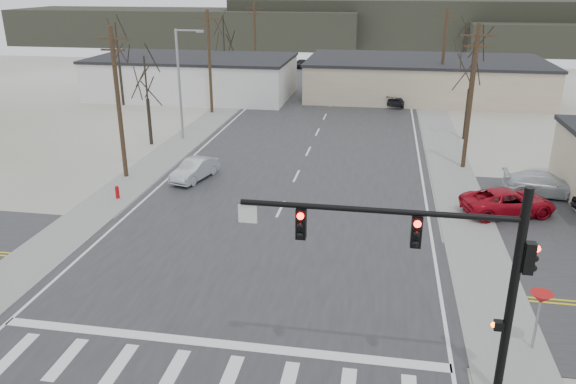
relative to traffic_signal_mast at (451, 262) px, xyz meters
name	(u,v)px	position (x,y,z in m)	size (l,w,h in m)	color
ground	(249,276)	(-7.89, 6.20, -4.67)	(140.00, 140.00, 0.00)	silver
main_road	(299,172)	(-7.89, 21.20, -4.65)	(18.00, 110.00, 0.05)	#29292B
cross_road	(249,276)	(-7.89, 6.20, -4.65)	(90.00, 10.00, 0.04)	#29292B
sidewalk_left	(179,145)	(-18.49, 26.20, -4.64)	(3.00, 90.00, 0.06)	gray
sidewalk_right	(447,158)	(2.71, 26.20, -4.64)	(3.00, 90.00, 0.06)	gray
traffic_signal_mast	(451,262)	(0.00, 0.00, 0.00)	(8.95, 0.43, 7.20)	black
fire_hydrant	(117,192)	(-18.09, 14.20, -4.22)	(0.24, 0.24, 0.87)	#A50C0C
yield_sign	(541,300)	(3.61, 2.70, -2.61)	(0.80, 0.80, 2.35)	gray
building_left_far	(194,77)	(-23.89, 46.20, -2.42)	(22.30, 12.30, 4.50)	silver
building_right_far	(424,78)	(2.11, 50.20, -2.52)	(26.30, 14.30, 4.30)	beige
upole_left_b	(118,101)	(-19.39, 18.20, 0.55)	(2.20, 0.30, 10.00)	#41311E
upole_left_c	(210,60)	(-19.39, 38.20, 0.55)	(2.20, 0.30, 10.00)	#41311E
upole_left_d	(255,40)	(-19.39, 58.20, 0.55)	(2.20, 0.30, 10.00)	#41311E
upole_right_a	(471,95)	(3.61, 24.20, 0.55)	(2.20, 0.30, 10.00)	#41311E
upole_right_b	(443,55)	(3.61, 46.20, 0.55)	(2.20, 0.30, 10.00)	#41311E
streetlight_main	(181,79)	(-18.69, 28.20, 0.41)	(2.40, 0.25, 9.00)	gray
tree_left_near	(146,80)	(-20.89, 26.20, 0.55)	(3.30, 3.30, 7.35)	#2D251B
tree_right_mid	(472,68)	(4.61, 32.20, 1.26)	(3.74, 3.74, 8.33)	#2D251B
tree_left_far	(224,36)	(-21.89, 52.20, 1.61)	(3.96, 3.96, 8.82)	#2D251B
tree_right_far	(464,41)	(7.11, 58.20, 0.91)	(3.52, 3.52, 7.84)	#2D251B
tree_left_mid	(117,45)	(-29.89, 40.20, 1.61)	(3.96, 3.96, 8.82)	#2D251B
hill_left	(187,27)	(-42.89, 98.20, -1.17)	(70.00, 18.00, 7.00)	#333026
hill_center	(437,24)	(7.11, 102.20, -0.17)	(80.00, 18.00, 9.00)	#333026
sedan_crossing	(195,169)	(-14.53, 18.41, -3.94)	(1.45, 4.15, 1.37)	#999DA3
car_far_a	(401,99)	(-0.45, 44.77, -3.97)	(1.85, 4.55, 1.32)	black
car_far_b	(301,63)	(-15.06, 70.07, -4.00)	(1.49, 3.70, 1.26)	black
car_parked_red	(508,202)	(5.08, 15.71, -3.91)	(2.44, 5.28, 1.47)	#9F0816
car_parked_silver	(545,184)	(7.88, 19.20, -3.91)	(2.04, 5.02, 1.46)	silver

